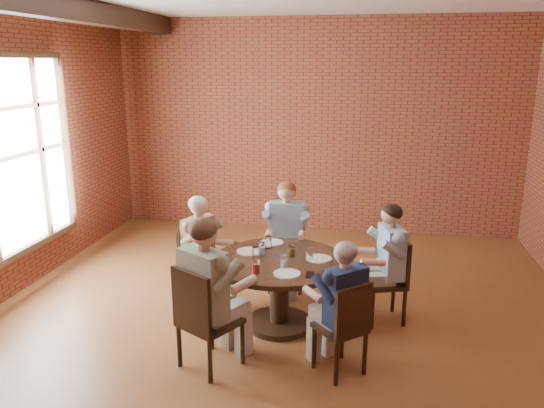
% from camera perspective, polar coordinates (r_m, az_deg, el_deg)
% --- Properties ---
extents(floor, '(7.00, 7.00, 0.00)m').
position_cam_1_polar(floor, '(5.77, 0.67, -12.91)').
color(floor, brown).
rests_on(floor, ground).
extents(wall_back, '(7.00, 0.00, 7.00)m').
position_cam_1_polar(wall_back, '(8.63, 4.66, 8.28)').
color(wall_back, brown).
rests_on(wall_back, ground).
extents(wall_front, '(7.00, 0.00, 7.00)m').
position_cam_1_polar(wall_front, '(2.01, -16.86, -15.47)').
color(wall_front, brown).
rests_on(wall_front, ground).
extents(ceiling_beam, '(0.22, 6.90, 0.26)m').
position_cam_1_polar(ceiling_beam, '(6.04, -24.26, 19.16)').
color(ceiling_beam, black).
rests_on(ceiling_beam, ceiling).
extents(window, '(0.10, 2.16, 2.36)m').
position_cam_1_polar(window, '(6.84, -26.01, 4.64)').
color(window, white).
rests_on(window, wall_left).
extents(dining_table, '(1.39, 1.39, 0.75)m').
position_cam_1_polar(dining_table, '(5.54, 0.79, -8.08)').
color(dining_table, black).
rests_on(dining_table, floor).
extents(chair_a, '(0.51, 0.51, 0.91)m').
position_cam_1_polar(chair_a, '(5.83, 12.75, -7.60)').
color(chair_a, black).
rests_on(chair_a, floor).
extents(diner_a, '(0.74, 0.66, 1.29)m').
position_cam_1_polar(diner_a, '(5.75, 12.08, -6.30)').
color(diner_a, teal).
rests_on(diner_a, floor).
extents(chair_b, '(0.46, 0.46, 0.94)m').
position_cam_1_polar(chair_b, '(6.54, 1.58, -4.61)').
color(chair_b, black).
rests_on(chair_b, floor).
extents(diner_b, '(0.58, 0.69, 1.33)m').
position_cam_1_polar(diner_b, '(6.40, 1.53, -3.54)').
color(diner_b, gray).
rests_on(diner_b, floor).
extents(chair_c, '(0.51, 0.51, 0.91)m').
position_cam_1_polar(chair_c, '(6.09, -8.00, -6.39)').
color(chair_c, black).
rests_on(chair_c, floor).
extents(diner_c, '(0.74, 0.67, 1.29)m').
position_cam_1_polar(diner_c, '(5.99, -7.45, -5.23)').
color(diner_c, brown).
rests_on(diner_c, floor).
extents(chair_d, '(0.63, 0.63, 0.98)m').
position_cam_1_polar(chair_d, '(4.83, -7.56, -11.88)').
color(chair_d, black).
rests_on(chair_d, floor).
extents(diner_d, '(0.85, 0.90, 1.41)m').
position_cam_1_polar(diner_d, '(4.81, -6.77, -9.59)').
color(diner_d, gray).
rests_on(diner_d, floor).
extents(chair_e, '(0.54, 0.54, 0.89)m').
position_cam_1_polar(chair_e, '(4.78, 7.91, -12.80)').
color(chair_e, black).
rests_on(chair_e, floor).
extents(diner_e, '(0.74, 0.75, 1.24)m').
position_cam_1_polar(diner_e, '(4.76, 7.41, -11.04)').
color(diner_e, '#172141').
rests_on(diner_e, floor).
extents(plate_a, '(0.26, 0.26, 0.01)m').
position_cam_1_polar(plate_a, '(5.47, 5.09, -5.89)').
color(plate_a, white).
rests_on(plate_a, dining_table).
extents(plate_b, '(0.26, 0.26, 0.01)m').
position_cam_1_polar(plate_b, '(5.92, -0.01, -4.18)').
color(plate_b, white).
rests_on(plate_b, dining_table).
extents(plate_c, '(0.26, 0.26, 0.01)m').
position_cam_1_polar(plate_c, '(5.66, -2.50, -5.11)').
color(plate_c, white).
rests_on(plate_c, dining_table).
extents(plate_d, '(0.26, 0.26, 0.01)m').
position_cam_1_polar(plate_d, '(5.08, 1.62, -7.50)').
color(plate_d, white).
rests_on(plate_d, dining_table).
extents(glass_a, '(0.07, 0.07, 0.14)m').
position_cam_1_polar(glass_a, '(5.40, 4.05, -5.43)').
color(glass_a, white).
rests_on(glass_a, dining_table).
extents(glass_b, '(0.07, 0.07, 0.14)m').
position_cam_1_polar(glass_b, '(5.51, 2.10, -4.99)').
color(glass_b, white).
rests_on(glass_b, dining_table).
extents(glass_c, '(0.07, 0.07, 0.14)m').
position_cam_1_polar(glass_c, '(5.73, -0.40, -4.15)').
color(glass_c, white).
rests_on(glass_c, dining_table).
extents(glass_d, '(0.07, 0.07, 0.14)m').
position_cam_1_polar(glass_d, '(5.54, -1.14, -4.84)').
color(glass_d, white).
rests_on(glass_d, dining_table).
extents(glass_e, '(0.07, 0.07, 0.14)m').
position_cam_1_polar(glass_e, '(5.41, -1.78, -5.35)').
color(glass_e, white).
rests_on(glass_e, dining_table).
extents(glass_f, '(0.07, 0.07, 0.14)m').
position_cam_1_polar(glass_f, '(5.09, -1.76, -6.69)').
color(glass_f, white).
rests_on(glass_f, dining_table).
extents(glass_g, '(0.07, 0.07, 0.14)m').
position_cam_1_polar(glass_g, '(5.19, 1.30, -6.24)').
color(glass_g, white).
rests_on(glass_g, dining_table).
extents(smartphone, '(0.08, 0.15, 0.01)m').
position_cam_1_polar(smartphone, '(5.07, 4.12, -7.61)').
color(smartphone, black).
rests_on(smartphone, dining_table).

